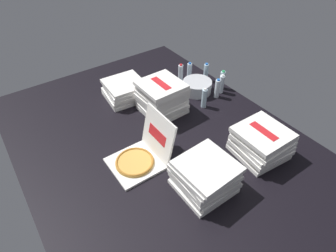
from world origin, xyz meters
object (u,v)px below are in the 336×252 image
water_bottle_1 (206,72)px  water_bottle_5 (222,84)px  pizza_stack_right_near (205,176)px  water_bottle_3 (189,72)px  open_pizza_box (141,155)px  water_bottle_4 (217,89)px  water_bottle_6 (222,80)px  pizza_stack_right_mid (125,90)px  pizza_stack_center_near (162,97)px  water_bottle_2 (204,98)px  ice_bucket (197,87)px  water_bottle_0 (181,73)px  pizza_stack_center_far (261,142)px

water_bottle_1 → water_bottle_5: bearing=-5.4°
pizza_stack_right_near → water_bottle_1: 1.61m
pizza_stack_right_near → water_bottle_5: bearing=131.0°
water_bottle_3 → water_bottle_5: 0.45m
open_pizza_box → water_bottle_5: (-0.38, 1.30, 0.03)m
water_bottle_4 → water_bottle_6: 0.19m
open_pizza_box → water_bottle_6: bearing=108.0°
pizza_stack_right_mid → water_bottle_3: 0.83m
pizza_stack_center_near → water_bottle_2: 0.46m
pizza_stack_right_mid → ice_bucket: pizza_stack_right_mid is taller
pizza_stack_right_mid → water_bottle_1: 1.00m
pizza_stack_right_near → water_bottle_4: 1.28m
pizza_stack_center_near → water_bottle_2: pizza_stack_center_near is taller
pizza_stack_right_mid → pizza_stack_center_near: size_ratio=1.07×
pizza_stack_right_mid → pizza_stack_right_near: (1.45, -0.10, 0.04)m
water_bottle_1 → pizza_stack_center_near: bearing=-76.2°
water_bottle_0 → open_pizza_box: bearing=-51.6°
water_bottle_2 → water_bottle_6: size_ratio=1.00×
water_bottle_1 → pizza_stack_center_far: bearing=-19.3°
pizza_stack_center_near → water_bottle_2: (0.20, 0.40, -0.06)m
water_bottle_3 → water_bottle_4: (0.47, 0.02, 0.00)m
open_pizza_box → pizza_stack_center_near: 0.75m
water_bottle_1 → water_bottle_4: bearing=-20.8°
open_pizza_box → pizza_stack_center_far: 1.05m
water_bottle_2 → water_bottle_6: (-0.15, 0.41, 0.00)m
water_bottle_5 → water_bottle_6: bearing=131.5°
pizza_stack_center_near → water_bottle_1: (-0.19, 0.77, -0.06)m
water_bottle_1 → water_bottle_5: same height
pizza_stack_center_far → pizza_stack_right_near: bearing=-90.5°
pizza_stack_right_mid → water_bottle_5: bearing=59.8°
pizza_stack_right_mid → pizza_stack_right_near: size_ratio=1.07×
pizza_stack_right_near → ice_bucket: (-1.07, 0.82, -0.07)m
open_pizza_box → pizza_stack_right_near: bearing=26.8°
pizza_stack_center_near → water_bottle_2: size_ratio=1.91×
water_bottle_0 → water_bottle_1: (0.16, 0.26, 0.00)m
water_bottle_4 → water_bottle_2: bearing=-76.9°
pizza_stack_center_near → water_bottle_5: bearing=81.5°
water_bottle_6 → open_pizza_box: bearing=-72.0°
water_bottle_1 → water_bottle_6: 0.24m
water_bottle_4 → water_bottle_6: same height
water_bottle_2 → water_bottle_1: bearing=136.9°
open_pizza_box → water_bottle_6: (-0.44, 1.37, 0.03)m
open_pizza_box → ice_bucket: size_ratio=1.51×
water_bottle_1 → pizza_stack_right_mid: bearing=-104.4°
water_bottle_0 → water_bottle_4: bearing=14.9°
water_bottle_0 → pizza_stack_center_near: bearing=-55.6°
pizza_stack_right_near → ice_bucket: bearing=142.5°
water_bottle_0 → water_bottle_5: 0.52m
ice_bucket → water_bottle_6: 0.31m
pizza_stack_right_mid → water_bottle_5: 1.09m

